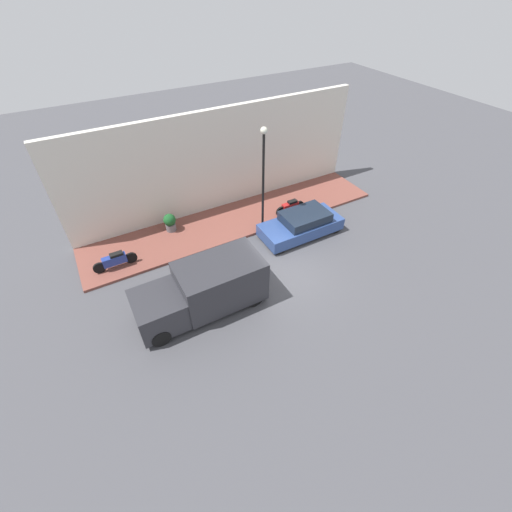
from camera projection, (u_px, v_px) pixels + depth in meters
name	position (u px, v px, depth m)	size (l,w,h in m)	color
ground_plane	(283.00, 274.00, 15.56)	(60.00, 60.00, 0.00)	#47474C
sidewalk	(236.00, 220.00, 18.64)	(3.19, 16.19, 0.13)	brown
building_facade	(219.00, 162.00, 18.02)	(0.30, 16.19, 5.46)	silver
parked_car	(302.00, 224.00, 17.43)	(1.81, 4.22, 1.26)	#2D4784
delivery_van	(202.00, 290.00, 13.44)	(2.02, 5.15, 2.07)	#2D2D33
motorcycle_blue	(115.00, 260.00, 15.46)	(0.30, 1.96, 0.78)	navy
motorcycle_red	(290.00, 207.00, 18.76)	(0.30, 1.77, 0.76)	#B21E1E
streetlamp	(263.00, 169.00, 15.83)	(0.32, 0.32, 5.31)	black
potted_plant	(170.00, 222.00, 17.51)	(0.63, 0.63, 0.96)	slate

